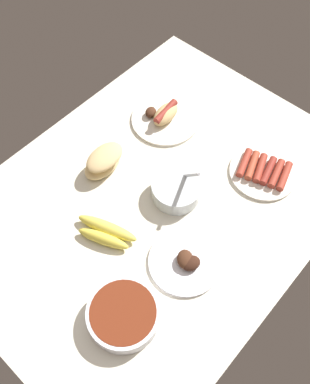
# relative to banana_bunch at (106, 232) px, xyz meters

# --- Properties ---
(ground_plane) EXTENTS (1.20, 0.90, 0.03)m
(ground_plane) POSITION_rel_banana_bunch_xyz_m (0.19, -0.02, -0.03)
(ground_plane) COLOR silver
(banana_bunch) EXTENTS (0.12, 0.19, 0.04)m
(banana_bunch) POSITION_rel_banana_bunch_xyz_m (0.00, 0.00, 0.00)
(banana_bunch) COLOR #E5D14C
(banana_bunch) RESTS_ON ground_plane
(bread_stack) EXTENTS (0.14, 0.10, 0.07)m
(bread_stack) POSITION_rel_banana_bunch_xyz_m (0.16, 0.17, 0.02)
(bread_stack) COLOR #E5C689
(bread_stack) RESTS_ON ground_plane
(plate_sausages) EXTENTS (0.21, 0.21, 0.03)m
(plate_sausages) POSITION_rel_banana_bunch_xyz_m (0.48, -0.21, -0.01)
(plate_sausages) COLOR white
(plate_sausages) RESTS_ON ground_plane
(plate_hotdog_assembled) EXTENTS (0.23, 0.23, 0.06)m
(plate_hotdog_assembled) POSITION_rel_banana_bunch_xyz_m (0.44, 0.16, -0.00)
(plate_hotdog_assembled) COLOR white
(plate_hotdog_assembled) RESTS_ON ground_plane
(bowl_coleslaw) EXTENTS (0.15, 0.15, 0.15)m
(bowl_coleslaw) POSITION_rel_banana_bunch_xyz_m (0.24, -0.06, 0.01)
(bowl_coleslaw) COLOR silver
(bowl_coleslaw) RESTS_ON ground_plane
(plate_grilled_meat) EXTENTS (0.20, 0.20, 0.04)m
(plate_grilled_meat) POSITION_rel_banana_bunch_xyz_m (0.09, -0.22, -0.01)
(plate_grilled_meat) COLOR white
(plate_grilled_meat) RESTS_ON ground_plane
(bowl_chili) EXTENTS (0.19, 0.19, 0.05)m
(bowl_chili) POSITION_rel_banana_bunch_xyz_m (-0.13, -0.20, 0.01)
(bowl_chili) COLOR white
(bowl_chili) RESTS_ON ground_plane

